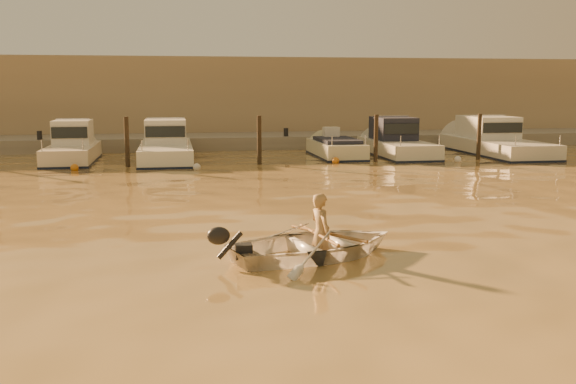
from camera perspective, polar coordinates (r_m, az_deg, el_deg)
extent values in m
plane|color=olive|center=(13.27, 6.25, -4.54)|extent=(160.00, 160.00, 0.00)
imported|color=silver|center=(12.12, 2.50, -4.72)|extent=(3.89, 3.25, 0.69)
imported|color=#9D7B4E|center=(12.12, 2.92, -3.63)|extent=(0.50, 0.63, 1.50)
cylinder|color=brown|center=(12.20, 3.53, -3.70)|extent=(1.07, 1.87, 0.13)
cylinder|color=brown|center=(12.10, 2.71, -3.80)|extent=(0.31, 2.09, 0.13)
cylinder|color=#2D2319|center=(26.31, -14.11, 4.12)|extent=(0.18, 0.18, 2.20)
cylinder|color=#2D2319|center=(26.47, -2.57, 4.43)|extent=(0.18, 0.18, 2.20)
cylinder|color=#2D2319|center=(27.58, 7.82, 4.55)|extent=(0.18, 0.18, 2.20)
cylinder|color=#2D2319|center=(29.36, 16.61, 4.53)|extent=(0.18, 0.18, 2.20)
sphere|color=orange|center=(25.87, -18.45, 2.06)|extent=(0.30, 0.30, 0.30)
sphere|color=silver|center=(24.96, -8.11, 2.20)|extent=(0.30, 0.30, 0.30)
sphere|color=orange|center=(26.95, 4.25, 2.79)|extent=(0.30, 0.30, 0.30)
sphere|color=white|center=(28.30, 14.86, 2.82)|extent=(0.30, 0.30, 0.30)
cube|color=gray|center=(34.18, -3.93, 4.27)|extent=(52.00, 4.00, 1.00)
cube|color=#9E8466|center=(39.53, -4.85, 8.21)|extent=(46.00, 7.00, 4.80)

